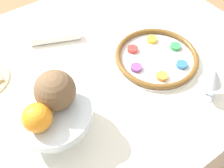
% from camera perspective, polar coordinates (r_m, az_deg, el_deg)
% --- Properties ---
extents(ground_plane, '(8.00, 8.00, 0.00)m').
position_cam_1_polar(ground_plane, '(1.61, -5.06, -16.42)').
color(ground_plane, '#99704C').
extents(dining_table, '(1.48, 1.00, 0.77)m').
position_cam_1_polar(dining_table, '(1.27, -6.28, -9.70)').
color(dining_table, silver).
rests_on(dining_table, ground_plane).
extents(seder_plate, '(0.31, 0.31, 0.03)m').
position_cam_1_polar(seder_plate, '(1.00, 9.66, 5.79)').
color(seder_plate, silver).
rests_on(seder_plate, dining_table).
extents(wine_glass, '(0.07, 0.07, 0.12)m').
position_cam_1_polar(wine_glass, '(0.88, 21.04, 1.29)').
color(wine_glass, silver).
rests_on(wine_glass, dining_table).
extents(fruit_stand, '(0.22, 0.22, 0.11)m').
position_cam_1_polar(fruit_stand, '(0.76, -12.78, -6.53)').
color(fruit_stand, silver).
rests_on(fruit_stand, dining_table).
extents(orange_fruit, '(0.08, 0.08, 0.08)m').
position_cam_1_polar(orange_fruit, '(0.69, -15.99, -7.05)').
color(orange_fruit, orange).
rests_on(orange_fruit, fruit_stand).
extents(coconut, '(0.11, 0.11, 0.11)m').
position_cam_1_polar(coconut, '(0.71, -12.30, -1.35)').
color(coconut, brown).
rests_on(coconut, fruit_stand).
extents(napkin_roll, '(0.20, 0.11, 0.04)m').
position_cam_1_polar(napkin_roll, '(1.08, -12.31, 9.85)').
color(napkin_roll, white).
rests_on(napkin_roll, dining_table).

